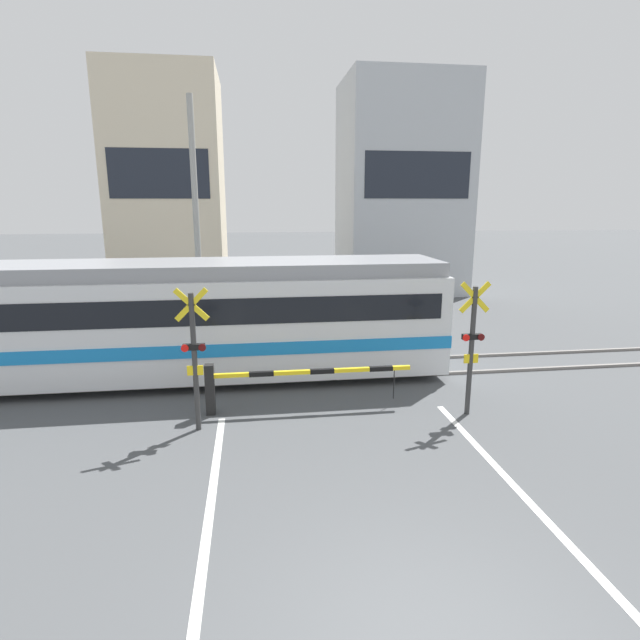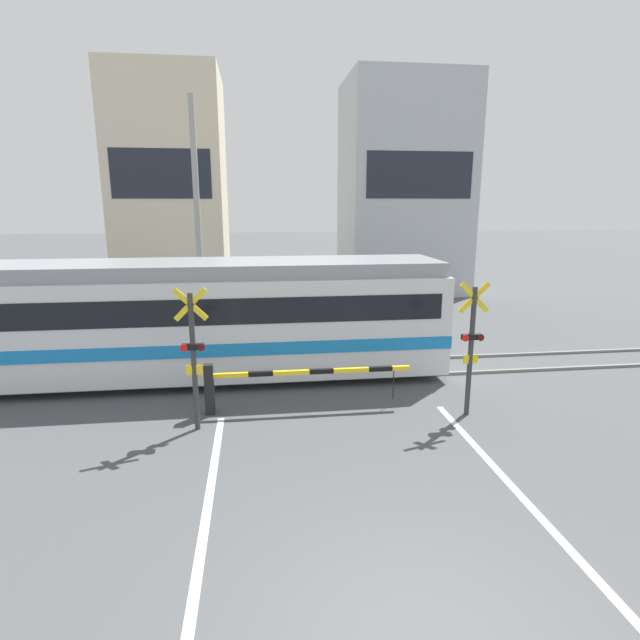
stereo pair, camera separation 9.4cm
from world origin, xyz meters
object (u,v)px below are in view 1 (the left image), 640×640
(crossing_barrier_near, at_px, (268,380))
(crossing_signal_left, at_px, (194,354))
(crossing_barrier_far, at_px, (348,319))
(commuter_train, at_px, (145,318))
(crossing_signal_right, at_px, (472,343))

(crossing_barrier_near, relative_size, crossing_signal_left, 1.56)
(crossing_barrier_far, height_order, crossing_signal_left, crossing_signal_left)
(commuter_train, xyz_separation_m, crossing_signal_right, (7.47, -3.29, -0.03))
(crossing_barrier_near, bearing_deg, crossing_barrier_far, 63.03)
(crossing_barrier_far, bearing_deg, commuter_train, -152.01)
(commuter_train, bearing_deg, crossing_barrier_far, 27.99)
(commuter_train, height_order, crossing_barrier_far, commuter_train)
(crossing_barrier_far, relative_size, crossing_signal_left, 1.56)
(crossing_barrier_near, relative_size, crossing_signal_right, 1.56)
(crossing_barrier_near, distance_m, crossing_signal_left, 1.89)
(commuter_train, xyz_separation_m, crossing_barrier_near, (3.08, -2.53, -0.93))
(crossing_barrier_near, bearing_deg, commuter_train, 140.55)
(crossing_barrier_near, bearing_deg, crossing_signal_right, -9.81)
(crossing_barrier_far, relative_size, crossing_signal_right, 1.56)
(crossing_signal_left, distance_m, crossing_signal_right, 5.88)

